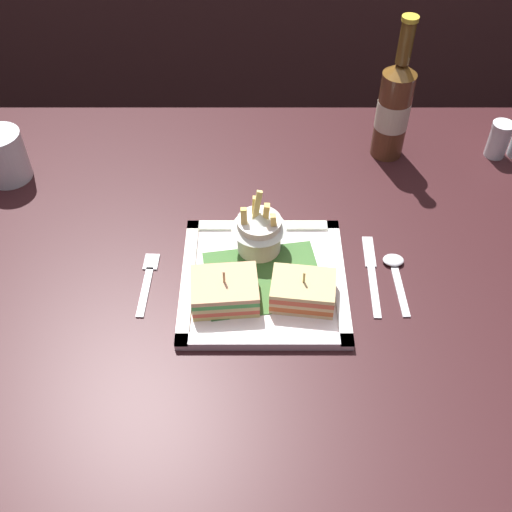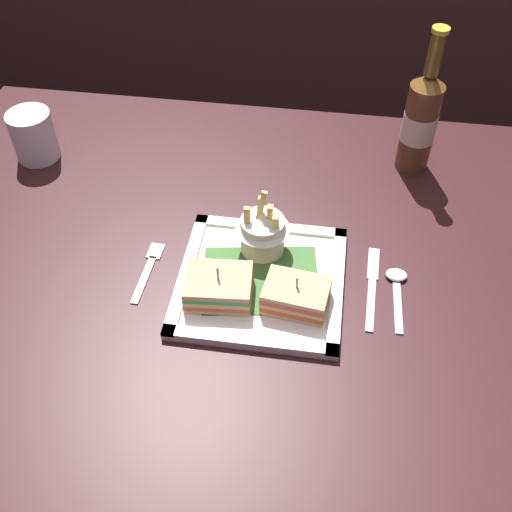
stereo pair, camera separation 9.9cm
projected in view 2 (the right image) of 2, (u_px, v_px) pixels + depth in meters
The scene contains 11 objects.
ground_plane at pixel (253, 460), 1.57m from camera, with size 6.00×6.00×0.00m, color #424230.
dining_table at pixel (252, 314), 1.13m from camera, with size 1.29×0.93×0.74m.
square_plate at pixel (261, 281), 0.99m from camera, with size 0.26×0.26×0.02m.
sandwich_half_left at pixel (219, 287), 0.95m from camera, with size 0.11×0.09×0.06m.
sandwich_half_right at pixel (296, 296), 0.94m from camera, with size 0.11×0.08×0.06m.
fries_cup at pixel (262, 229), 1.01m from camera, with size 0.09×0.09×0.12m.
beer_bottle at pixel (420, 120), 1.14m from camera, with size 0.06×0.06×0.28m.
water_glass at pixel (34, 139), 1.20m from camera, with size 0.08×0.08×0.10m.
fork at pixel (149, 267), 1.02m from camera, with size 0.03×0.14×0.00m.
knife at pixel (372, 284), 1.00m from camera, with size 0.02×0.18×0.00m.
spoon at pixel (397, 282), 1.00m from camera, with size 0.03×0.13×0.01m.
Camera 2 is at (0.11, -0.70, 1.49)m, focal length 43.40 mm.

